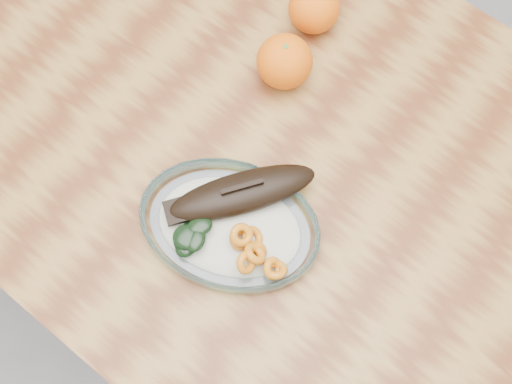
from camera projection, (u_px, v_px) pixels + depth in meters
ground at (242, 248)px, 1.67m from camera, size 3.00×3.00×0.00m
dining_table at (233, 144)px, 1.06m from camera, size 1.20×0.80×0.75m
plated_meal at (230, 223)px, 0.89m from camera, size 0.60×0.60×0.08m
orange_left at (314, 8)px, 0.99m from camera, size 0.08×0.08×0.08m
orange_right at (285, 62)px, 0.96m from camera, size 0.08×0.08×0.08m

